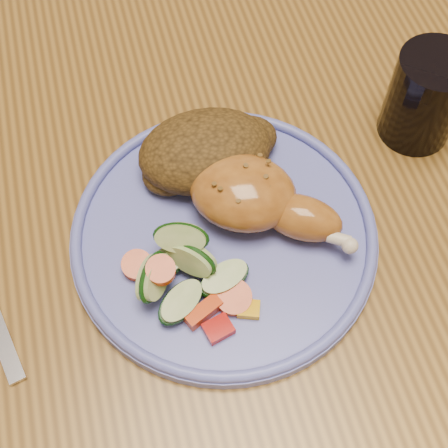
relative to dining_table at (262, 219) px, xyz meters
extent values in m
plane|color=brown|center=(0.00, 0.00, -0.67)|extent=(4.00, 4.00, 0.00)
cube|color=brown|center=(0.00, 0.00, 0.06)|extent=(0.90, 1.40, 0.04)
cube|color=#4C2D16|center=(0.00, 0.55, -0.24)|extent=(0.42, 0.42, 0.04)
cylinder|color=#4C2D16|center=(-0.18, 0.37, -0.46)|extent=(0.04, 0.04, 0.41)
cylinder|color=#4C2D16|center=(-0.18, 0.73, -0.46)|extent=(0.04, 0.04, 0.41)
cylinder|color=#4C2D16|center=(0.18, 0.37, -0.46)|extent=(0.04, 0.04, 0.41)
cylinder|color=#4C2D16|center=(0.18, 0.73, -0.46)|extent=(0.04, 0.04, 0.41)
cylinder|color=#5961BA|center=(-0.06, -0.06, 0.09)|extent=(0.27, 0.27, 0.01)
torus|color=#5961BA|center=(-0.06, -0.06, 0.10)|extent=(0.27, 0.27, 0.01)
ellipsoid|color=#AA6623|center=(-0.03, -0.04, 0.12)|extent=(0.12, 0.11, 0.05)
ellipsoid|color=#AA6623|center=(0.01, -0.07, 0.11)|extent=(0.08, 0.07, 0.04)
sphere|color=beige|center=(0.04, -0.11, 0.11)|extent=(0.01, 0.01, 0.01)
ellipsoid|color=#4D3513|center=(-0.06, 0.02, 0.12)|extent=(0.12, 0.09, 0.05)
ellipsoid|color=#4D3513|center=(-0.01, 0.03, 0.11)|extent=(0.06, 0.05, 0.03)
ellipsoid|color=#4D3513|center=(-0.09, 0.01, 0.11)|extent=(0.05, 0.05, 0.03)
cube|color=#A50A05|center=(-0.08, -0.14, 0.10)|extent=(0.03, 0.02, 0.01)
cube|color=#E5A507|center=(-0.06, -0.13, 0.10)|extent=(0.02, 0.02, 0.01)
cylinder|color=#DA3C07|center=(-0.12, -0.09, 0.13)|extent=(0.02, 0.03, 0.01)
cube|color=#DA3C07|center=(-0.09, -0.13, 0.10)|extent=(0.03, 0.02, 0.01)
cylinder|color=#DA3C07|center=(-0.07, -0.12, 0.10)|extent=(0.03, 0.03, 0.02)
cylinder|color=#DA3C07|center=(-0.14, -0.07, 0.10)|extent=(0.03, 0.03, 0.02)
cylinder|color=#B1C27E|center=(-0.10, -0.07, 0.13)|extent=(0.05, 0.05, 0.04)
cylinder|color=#B1C27E|center=(-0.12, -0.08, 0.10)|extent=(0.06, 0.06, 0.02)
cylinder|color=#B1C27E|center=(-0.13, -0.09, 0.12)|extent=(0.05, 0.05, 0.04)
cylinder|color=#B1C27E|center=(-0.07, -0.10, 0.10)|extent=(0.06, 0.06, 0.02)
cylinder|color=#B1C27E|center=(-0.09, -0.08, 0.12)|extent=(0.05, 0.05, 0.04)
cylinder|color=#B1C27E|center=(-0.11, -0.12, 0.11)|extent=(0.06, 0.06, 0.02)
cylinder|color=black|center=(0.16, 0.02, 0.13)|extent=(0.07, 0.07, 0.09)
camera|label=1|loc=(-0.13, -0.32, 0.58)|focal=50.00mm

